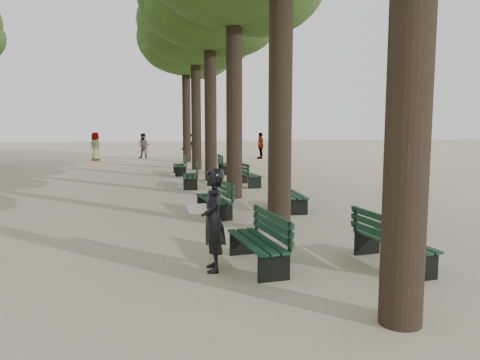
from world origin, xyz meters
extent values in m
plane|color=tan|center=(0.00, 0.00, 0.00)|extent=(120.00, 120.00, 0.00)
cylinder|color=#33261C|center=(1.50, -2.00, 3.75)|extent=(0.52, 0.52, 7.50)
cylinder|color=#33261C|center=(1.50, 3.00, 3.75)|extent=(0.52, 0.52, 7.50)
cylinder|color=#33261C|center=(1.50, 8.00, 3.75)|extent=(0.52, 0.52, 7.50)
cylinder|color=#33261C|center=(1.50, 13.00, 3.75)|extent=(0.52, 0.52, 7.50)
cylinder|color=#33261C|center=(1.50, 18.00, 3.75)|extent=(0.52, 0.52, 7.50)
ellipsoid|color=#284919|center=(1.50, 18.00, 7.70)|extent=(6.00, 6.00, 4.50)
cylinder|color=#33261C|center=(1.50, 23.00, 3.75)|extent=(0.52, 0.52, 7.50)
ellipsoid|color=#284919|center=(1.50, 23.00, 7.70)|extent=(6.00, 6.00, 4.50)
cube|color=black|center=(0.35, 0.58, 0.23)|extent=(0.67, 1.84, 0.45)
cube|color=black|center=(0.35, 0.58, 0.45)|extent=(0.69, 1.84, 0.04)
cube|color=black|center=(0.63, 0.60, 0.72)|extent=(0.19, 1.80, 0.40)
cube|color=black|center=(0.35, 5.19, 0.23)|extent=(0.73, 1.85, 0.45)
cube|color=black|center=(0.35, 5.19, 0.45)|extent=(0.75, 1.85, 0.04)
cube|color=black|center=(0.63, 5.23, 0.72)|extent=(0.25, 1.79, 0.40)
cube|color=black|center=(0.35, 10.86, 0.23)|extent=(0.71, 1.85, 0.45)
cube|color=black|center=(0.35, 10.86, 0.45)|extent=(0.73, 1.85, 0.04)
cube|color=black|center=(0.63, 10.82, 0.72)|extent=(0.24, 1.79, 0.40)
cube|color=black|center=(0.35, 15.51, 0.23)|extent=(0.57, 1.81, 0.45)
cube|color=black|center=(0.35, 15.51, 0.45)|extent=(0.59, 1.81, 0.04)
cube|color=black|center=(0.63, 15.50, 0.72)|extent=(0.09, 1.80, 0.40)
cube|color=black|center=(2.65, 0.11, 0.23)|extent=(0.68, 1.84, 0.45)
cube|color=black|center=(2.65, 0.11, 0.45)|extent=(0.70, 1.84, 0.04)
cube|color=black|center=(2.37, 0.09, 0.72)|extent=(0.20, 1.80, 0.40)
cube|color=black|center=(2.65, 5.55, 0.23)|extent=(0.64, 1.83, 0.45)
cube|color=black|center=(2.65, 5.55, 0.45)|extent=(0.66, 1.83, 0.04)
cube|color=black|center=(2.37, 5.57, 0.72)|extent=(0.16, 1.80, 0.40)
cube|color=black|center=(2.65, 10.84, 0.23)|extent=(0.70, 1.84, 0.45)
cube|color=black|center=(2.65, 10.84, 0.45)|extent=(0.72, 1.85, 0.04)
cube|color=black|center=(2.37, 10.82, 0.72)|extent=(0.23, 1.79, 0.40)
cube|color=black|center=(2.65, 15.62, 0.23)|extent=(0.58, 1.82, 0.45)
cube|color=black|center=(2.65, 15.62, 0.45)|extent=(0.60, 1.82, 0.04)
cube|color=black|center=(2.37, 15.62, 0.72)|extent=(0.10, 1.80, 0.40)
imported|color=black|center=(-0.39, 0.54, 0.85)|extent=(0.37, 0.69, 1.70)
cube|color=white|center=(-0.64, 0.54, 1.05)|extent=(0.37, 0.29, 0.12)
imported|color=#262628|center=(-4.31, 25.57, 0.94)|extent=(0.79, 0.99, 1.88)
imported|color=#262628|center=(-1.16, 26.79, 0.89)|extent=(0.94, 0.68, 1.78)
imported|color=#262628|center=(6.85, 24.85, 0.92)|extent=(0.86, 1.11, 1.83)
imported|color=#262628|center=(1.80, 25.21, 0.92)|extent=(1.00, 1.18, 1.85)
camera|label=1|loc=(-1.56, -6.90, 2.41)|focal=35.00mm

